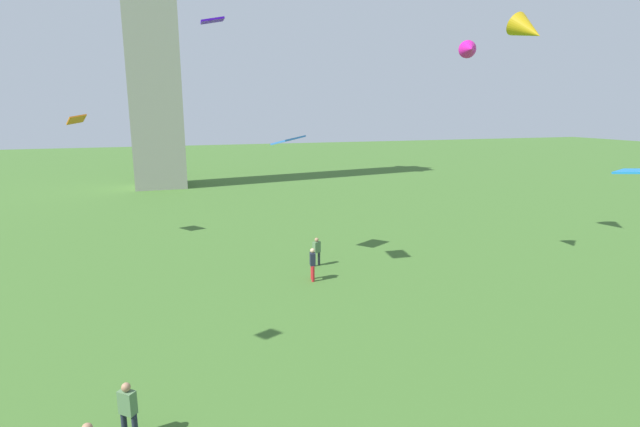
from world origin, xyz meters
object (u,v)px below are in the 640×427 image
at_px(person_3, 128,408).
at_px(kite_flying_2, 212,21).
at_px(person_0, 313,262).
at_px(kite_flying_0, 76,120).
at_px(kite_flying_6, 528,30).
at_px(kite_flying_1, 288,140).
at_px(person_4, 317,250).
at_px(kite_flying_3, 469,49).
at_px(kite_flying_5, 633,171).

height_order(person_3, kite_flying_2, kite_flying_2).
xyz_separation_m(person_0, kite_flying_0, (-11.98, 12.24, 7.03)).
bearing_deg(person_0, kite_flying_6, -70.87).
relative_size(person_3, kite_flying_1, 0.81).
bearing_deg(kite_flying_0, person_0, 26.36).
bearing_deg(person_4, kite_flying_3, -44.81).
bearing_deg(person_0, kite_flying_0, 54.60).
distance_m(kite_flying_3, kite_flying_5, 9.64).
height_order(person_0, kite_flying_6, kite_flying_6).
bearing_deg(person_0, kite_flying_2, 89.38).
xyz_separation_m(person_3, kite_flying_3, (16.59, 9.73, 10.68)).
xyz_separation_m(kite_flying_1, kite_flying_3, (8.32, -4.87, 4.72)).
xyz_separation_m(person_0, kite_flying_5, (11.65, -7.62, 5.14)).
bearing_deg(kite_flying_1, kite_flying_2, 6.65).
relative_size(kite_flying_0, kite_flying_2, 1.09).
height_order(person_3, kite_flying_6, kite_flying_6).
bearing_deg(kite_flying_6, kite_flying_3, -166.05).
relative_size(person_4, kite_flying_5, 0.84).
relative_size(kite_flying_0, kite_flying_6, 0.65).
relative_size(person_3, kite_flying_6, 0.64).
distance_m(person_3, person_4, 15.51).
height_order(person_4, kite_flying_3, kite_flying_3).
distance_m(kite_flying_2, kite_flying_3, 12.80).
bearing_deg(kite_flying_0, kite_flying_2, 15.52).
distance_m(person_3, kite_flying_3, 22.00).
bearing_deg(person_3, kite_flying_2, -67.77).
relative_size(person_4, kite_flying_0, 0.94).
distance_m(person_0, person_4, 2.42).
xyz_separation_m(person_0, kite_flying_6, (14.11, 2.21, 12.28)).
bearing_deg(kite_flying_5, person_3, -17.86).
bearing_deg(person_4, kite_flying_2, 169.84).
distance_m(person_4, kite_flying_3, 13.27).
xyz_separation_m(kite_flying_3, kite_flying_5, (3.38, -7.13, -5.53)).
xyz_separation_m(person_3, kite_flying_6, (22.43, 12.43, 12.29)).
bearing_deg(kite_flying_2, kite_flying_0, -142.11).
distance_m(person_0, person_3, 13.18).
xyz_separation_m(person_0, kite_flying_2, (-4.43, 0.85, 11.58)).
distance_m(person_0, kite_flying_6, 18.84).
bearing_deg(kite_flying_1, kite_flying_6, 139.05).
bearing_deg(kite_flying_0, kite_flying_1, 38.60).
relative_size(person_3, kite_flying_2, 1.07).
bearing_deg(person_0, person_4, -12.77).
relative_size(kite_flying_0, kite_flying_3, 1.07).
bearing_deg(person_4, kite_flying_5, -67.10).
bearing_deg(kite_flying_3, kite_flying_5, -39.15).
relative_size(person_4, kite_flying_1, 0.77).
relative_size(person_4, kite_flying_6, 0.61).
bearing_deg(kite_flying_1, kite_flying_5, 102.03).
xyz_separation_m(person_3, kite_flying_2, (3.89, 11.07, 11.59)).
relative_size(kite_flying_3, kite_flying_6, 0.61).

